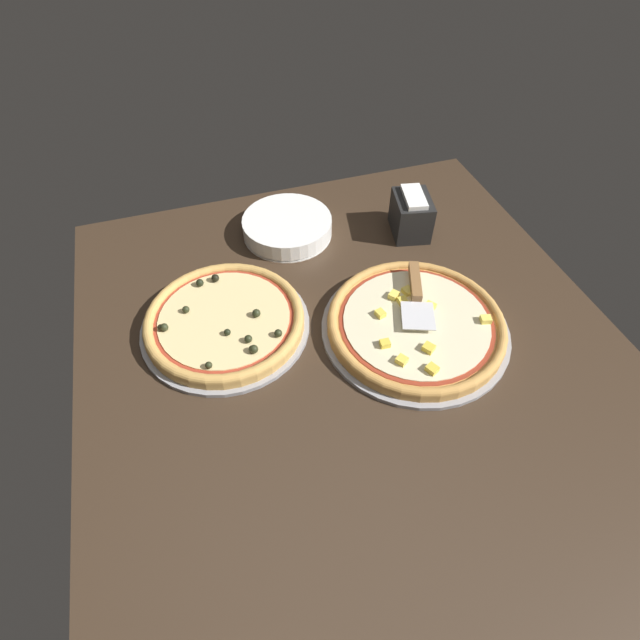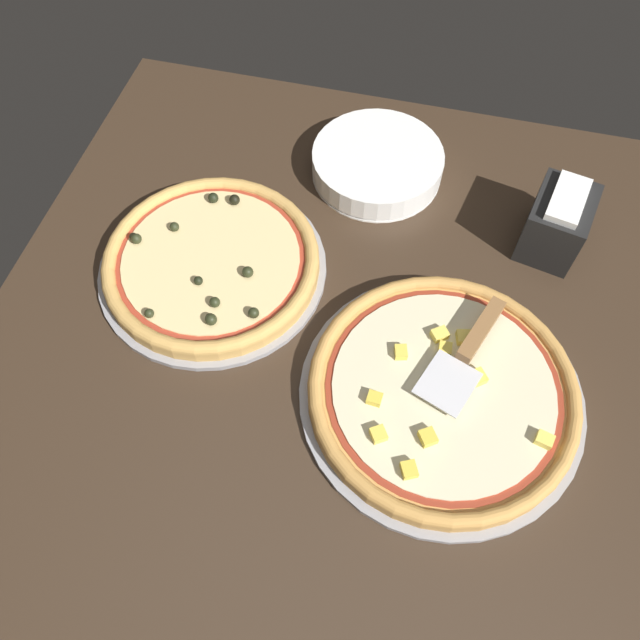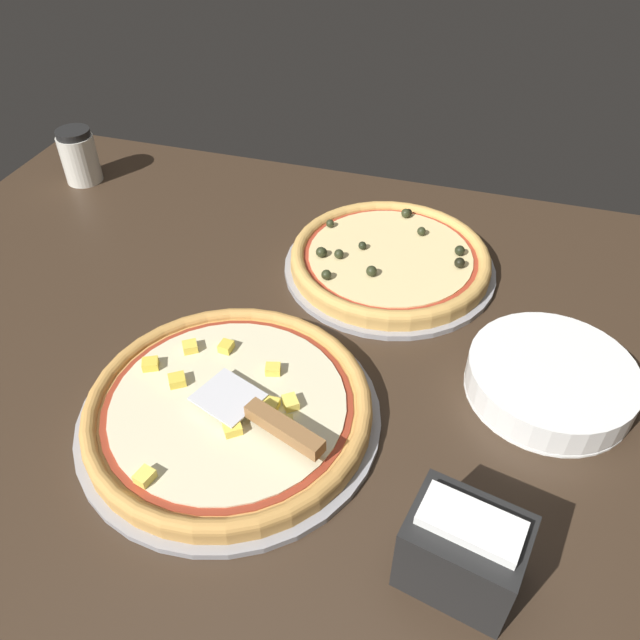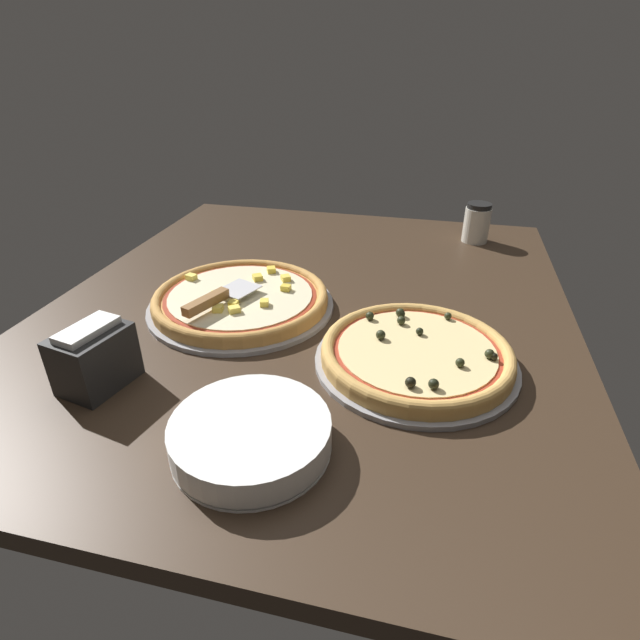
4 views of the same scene
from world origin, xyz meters
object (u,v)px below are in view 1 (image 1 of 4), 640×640
(napkin_holder, at_px, (411,215))
(serving_spatula, at_px, (416,288))
(pizza_front, at_px, (416,323))
(plate_stack, at_px, (287,227))
(pizza_back, at_px, (225,320))

(napkin_holder, bearing_deg, serving_spatula, 157.47)
(pizza_front, bearing_deg, napkin_holder, -22.35)
(serving_spatula, height_order, plate_stack, serving_spatula)
(pizza_back, distance_m, napkin_holder, 0.56)
(pizza_back, bearing_deg, plate_stack, -38.12)
(serving_spatula, bearing_deg, pizza_back, 81.63)
(pizza_back, distance_m, plate_stack, 0.35)
(serving_spatula, distance_m, napkin_holder, 0.27)
(pizza_front, height_order, napkin_holder, napkin_holder)
(serving_spatula, height_order, napkin_holder, napkin_holder)
(napkin_holder, bearing_deg, pizza_front, 157.65)
(pizza_front, relative_size, serving_spatula, 1.95)
(pizza_front, height_order, serving_spatula, serving_spatula)
(pizza_front, xyz_separation_m, pizza_back, (0.14, 0.39, 0.00))
(pizza_front, xyz_separation_m, serving_spatula, (0.07, -0.03, 0.03))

